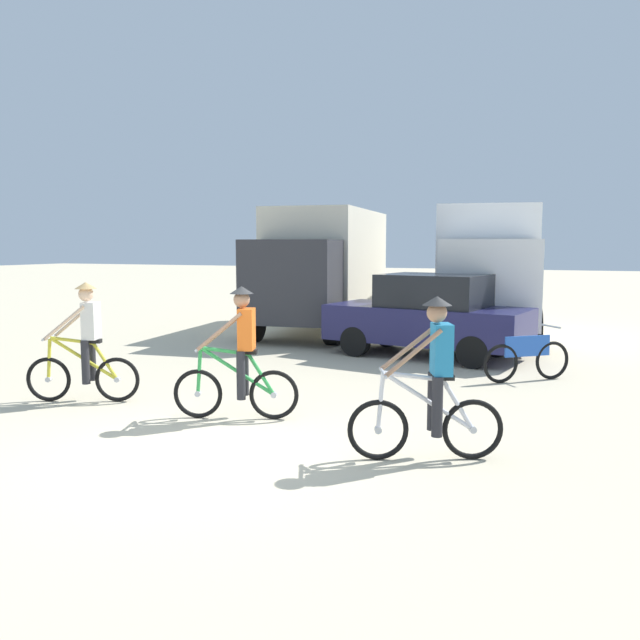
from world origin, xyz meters
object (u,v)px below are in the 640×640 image
box_truck_cream_rv (323,263)px  cyclist_orange_shirt (85,347)px  sedan_parked (429,316)px  bicycle_spare (527,359)px  box_truck_avon_van (484,264)px  cyclist_cowboy_hat (240,358)px  cyclist_near_camera (432,385)px

box_truck_cream_rv → cyclist_orange_shirt: (-0.10, -9.28, -1.03)m
sedan_parked → bicycle_spare: bearing=-40.0°
box_truck_avon_van → cyclist_orange_shirt: box_truck_avon_van is taller
box_truck_avon_van → bicycle_spare: (1.64, -5.94, -1.48)m
cyclist_orange_shirt → cyclist_cowboy_hat: size_ratio=1.00×
bicycle_spare → box_truck_avon_van: bearing=105.4°
cyclist_near_camera → cyclist_orange_shirt: bearing=173.1°
cyclist_near_camera → box_truck_avon_van: bearing=95.4°
box_truck_cream_rv → sedan_parked: size_ratio=1.57×
cyclist_orange_shirt → bicycle_spare: 7.33m
box_truck_cream_rv → cyclist_orange_shirt: 9.34m
box_truck_cream_rv → bicycle_spare: 8.03m
cyclist_near_camera → cyclist_cowboy_hat: bearing=166.2°
box_truck_avon_van → box_truck_cream_rv: bearing=-169.9°
box_truck_cream_rv → box_truck_avon_van: bearing=10.1°
cyclist_orange_shirt → cyclist_near_camera: bearing=-6.9°
sedan_parked → cyclist_near_camera: size_ratio=2.44×
box_truck_cream_rv → cyclist_near_camera: 11.33m
box_truck_avon_van → cyclist_near_camera: size_ratio=3.87×
sedan_parked → cyclist_orange_shirt: bearing=-123.3°
box_truck_cream_rv → bicycle_spare: size_ratio=5.13×
cyclist_orange_shirt → bicycle_spare: bearing=34.1°
sedan_parked → cyclist_cowboy_hat: 6.03m
sedan_parked → box_truck_cream_rv: bearing=138.5°
cyclist_orange_shirt → bicycle_spare: size_ratio=1.34×
box_truck_cream_rv → bicycle_spare: bearing=-41.0°
box_truck_cream_rv → bicycle_spare: box_truck_cream_rv is taller
box_truck_avon_van → cyclist_cowboy_hat: box_truck_avon_van is taller
cyclist_near_camera → bicycle_spare: 4.83m
cyclist_cowboy_hat → sedan_parked: bearing=78.0°
cyclist_cowboy_hat → cyclist_orange_shirt: bearing=-179.4°
sedan_parked → cyclist_orange_shirt: cyclist_orange_shirt is taller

